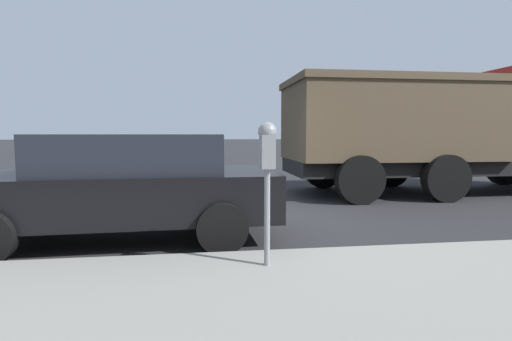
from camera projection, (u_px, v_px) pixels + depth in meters
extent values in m
plane|color=#2B2B2D|center=(225.00, 221.00, 6.81)|extent=(220.00, 220.00, 0.00)
cylinder|color=gray|center=(267.00, 217.00, 4.09)|extent=(0.06, 0.06, 1.01)
cube|color=gray|center=(267.00, 152.00, 4.02)|extent=(0.20, 0.14, 0.34)
sphere|color=gray|center=(267.00, 131.00, 4.01)|extent=(0.19, 0.19, 0.19)
cube|color=#19389E|center=(266.00, 155.00, 4.13)|extent=(0.01, 0.11, 0.12)
cube|color=black|center=(266.00, 144.00, 4.12)|extent=(0.01, 0.10, 0.08)
cube|color=black|center=(121.00, 195.00, 5.59)|extent=(2.01, 4.35, 0.63)
cube|color=#232833|center=(133.00, 153.00, 5.57)|extent=(1.73, 2.45, 0.53)
cylinder|color=black|center=(44.00, 208.00, 6.31)|extent=(0.24, 0.65, 0.64)
cylinder|color=black|center=(222.00, 228.00, 4.94)|extent=(0.24, 0.65, 0.64)
cylinder|color=black|center=(212.00, 203.00, 6.77)|extent=(0.24, 0.65, 0.64)
cube|color=black|center=(444.00, 165.00, 10.07)|extent=(2.23, 7.88, 0.35)
cube|color=brown|center=(389.00, 123.00, 9.77)|extent=(2.61, 4.89, 1.76)
cube|color=brown|center=(391.00, 83.00, 9.68)|extent=(2.71, 4.99, 0.16)
cylinder|color=black|center=(504.00, 167.00, 11.74)|extent=(0.30, 1.04, 1.04)
cylinder|color=black|center=(390.00, 168.00, 11.26)|extent=(0.30, 1.04, 1.04)
cylinder|color=black|center=(446.00, 178.00, 8.70)|extent=(0.30, 1.04, 1.04)
cylinder|color=black|center=(323.00, 169.00, 10.99)|extent=(0.30, 1.04, 1.04)
cylinder|color=black|center=(360.00, 180.00, 8.43)|extent=(0.30, 1.04, 1.04)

